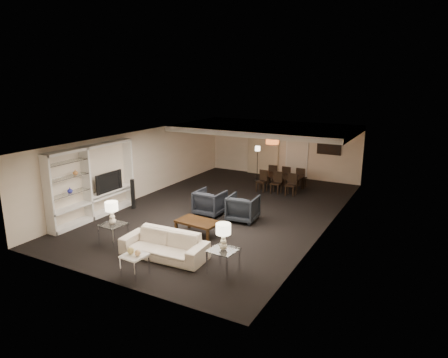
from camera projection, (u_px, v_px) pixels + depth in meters
floor at (224, 210)px, 13.58m from camera, size 11.00×11.00×0.00m
ceiling at (224, 137)px, 12.95m from camera, size 7.00×11.00×0.02m
wall_back at (282, 149)px, 17.94m from camera, size 7.00×0.02×2.50m
wall_front at (102, 229)px, 8.59m from camera, size 7.00×0.02×2.50m
wall_left at (142, 164)px, 14.89m from camera, size 0.02×11.00×2.50m
wall_right at (329, 188)px, 11.65m from camera, size 0.02×11.00×2.50m
ceiling_soffit at (266, 128)px, 15.96m from camera, size 7.00×4.00×0.20m
curtains at (263, 149)px, 18.31m from camera, size 1.50×0.12×2.40m
door at (297, 155)px, 17.65m from camera, size 0.90×0.05×2.10m
painting at (329, 146)px, 16.86m from camera, size 0.95×0.04×0.65m
media_unit at (93, 182)px, 12.61m from camera, size 0.38×3.40×2.35m
pendant_light at (272, 141)px, 15.94m from camera, size 0.52×0.52×0.24m
sofa at (164, 245)px, 10.02m from camera, size 2.26×0.99×0.65m
coffee_table at (198, 228)px, 11.41m from camera, size 1.27×0.81×0.44m
armchair_left at (210, 202)px, 13.08m from camera, size 0.89×0.91×0.82m
armchair_right at (243, 208)px, 12.53m from camera, size 0.95×0.98×0.82m
side_table_left at (114, 234)px, 10.82m from camera, size 0.64×0.64×0.57m
side_table_right at (223, 261)px, 9.24m from camera, size 0.66×0.66×0.57m
table_lamp_left at (112, 213)px, 10.67m from camera, size 0.38×0.38×0.63m
table_lamp_right at (223, 237)px, 9.09m from camera, size 0.36×0.36×0.63m
marble_table at (135, 265)px, 9.10m from camera, size 0.54×0.54×0.51m
gold_gourd_a at (131, 251)px, 9.06m from camera, size 0.16×0.16×0.16m
gold_gourd_b at (138, 253)px, 8.97m from camera, size 0.14×0.14×0.14m
television at (107, 182)px, 13.09m from camera, size 1.12×0.15×0.65m
vase_blue at (70, 190)px, 11.84m from camera, size 0.16×0.16×0.17m
vase_amber at (75, 172)px, 11.94m from camera, size 0.15×0.15×0.16m
floor_speaker at (133, 194)px, 13.67m from camera, size 0.15×0.15×1.03m
dining_table at (282, 183)px, 16.01m from camera, size 1.61×0.91×0.56m
chair_nl at (262, 181)px, 15.70m from camera, size 0.41×0.41×0.84m
chair_nm at (276, 183)px, 15.43m from camera, size 0.40×0.40×0.84m
chair_nr at (291, 185)px, 15.15m from camera, size 0.39×0.39×0.84m
chair_fl at (274, 174)px, 16.81m from camera, size 0.41×0.41×0.84m
chair_fm at (287, 176)px, 16.53m from camera, size 0.39×0.39×0.84m
chair_fr at (301, 177)px, 16.25m from camera, size 0.39×0.39×0.84m
floor_lamp at (257, 164)px, 17.22m from camera, size 0.27×0.27×1.52m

